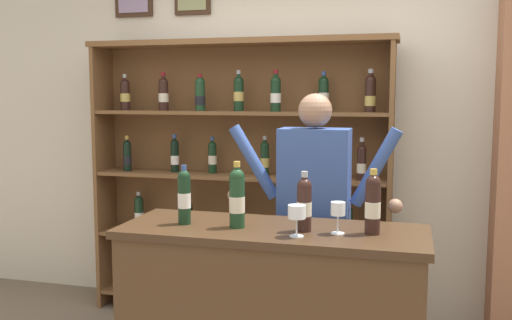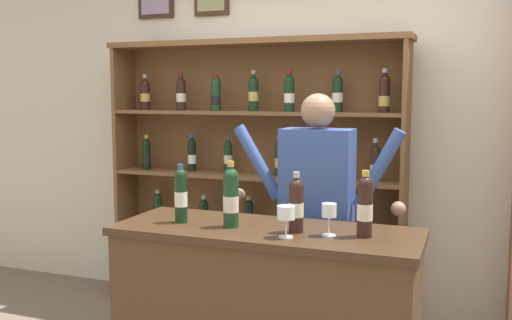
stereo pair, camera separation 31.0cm
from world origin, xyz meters
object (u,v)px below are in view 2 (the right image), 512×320
at_px(tasting_bottle_prosecco, 181,195).
at_px(wine_shelf, 255,173).
at_px(tasting_bottle_vin_santo, 365,205).
at_px(wine_glass_spare, 286,214).
at_px(tasting_bottle_grappa, 231,197).
at_px(shopkeeper, 317,206).
at_px(wine_glass_center, 329,213).
at_px(tasting_bottle_riserva, 296,204).

bearing_deg(tasting_bottle_prosecco, wine_shelf, 94.74).
bearing_deg(tasting_bottle_vin_santo, wine_glass_spare, -156.97).
xyz_separation_m(tasting_bottle_prosecco, tasting_bottle_grappa, (0.28, -0.00, 0.01)).
distance_m(wine_shelf, wine_glass_spare, 1.62).
xyz_separation_m(shopkeeper, wine_glass_spare, (0.03, -0.65, 0.08)).
distance_m(tasting_bottle_vin_santo, wine_glass_center, 0.17).
xyz_separation_m(shopkeeper, tasting_bottle_riserva, (0.04, -0.54, 0.11)).
distance_m(wine_shelf, wine_glass_center, 1.62).
relative_size(tasting_bottle_riserva, tasting_bottle_vin_santo, 0.94).
bearing_deg(wine_glass_center, tasting_bottle_vin_santo, 14.16).
bearing_deg(tasting_bottle_prosecco, wine_glass_center, -0.27).
height_order(tasting_bottle_prosecco, tasting_bottle_riserva, tasting_bottle_prosecco).
height_order(tasting_bottle_grappa, wine_glass_spare, tasting_bottle_grappa).
bearing_deg(wine_glass_center, tasting_bottle_prosecco, 179.73).
distance_m(tasting_bottle_prosecco, tasting_bottle_grappa, 0.28).
height_order(tasting_bottle_riserva, tasting_bottle_vin_santo, tasting_bottle_vin_santo).
distance_m(wine_shelf, tasting_bottle_prosecco, 1.36).
height_order(tasting_bottle_grappa, wine_glass_center, tasting_bottle_grappa).
relative_size(tasting_bottle_prosecco, tasting_bottle_grappa, 0.92).
relative_size(tasting_bottle_prosecco, tasting_bottle_vin_santo, 0.97).
xyz_separation_m(wine_shelf, tasting_bottle_riserva, (0.73, -1.34, 0.06)).
bearing_deg(tasting_bottle_prosecco, tasting_bottle_grappa, -0.48).
height_order(shopkeeper, tasting_bottle_riserva, shopkeeper).
distance_m(tasting_bottle_grappa, wine_glass_spare, 0.34).
height_order(tasting_bottle_prosecco, tasting_bottle_vin_santo, tasting_bottle_vin_santo).
relative_size(tasting_bottle_prosecco, tasting_bottle_riserva, 1.04).
relative_size(tasting_bottle_grappa, tasting_bottle_riserva, 1.13).
height_order(wine_shelf, tasting_bottle_prosecco, wine_shelf).
relative_size(tasting_bottle_riserva, wine_glass_spare, 1.96).
bearing_deg(tasting_bottle_prosecco, tasting_bottle_riserva, 0.70).
bearing_deg(tasting_bottle_riserva, wine_shelf, 118.46).
relative_size(tasting_bottle_grappa, tasting_bottle_vin_santo, 1.06).
xyz_separation_m(tasting_bottle_prosecco, wine_glass_spare, (0.60, -0.11, -0.04)).
xyz_separation_m(tasting_bottle_riserva, tasting_bottle_vin_santo, (0.32, 0.03, 0.01)).
xyz_separation_m(wine_shelf, tasting_bottle_prosecco, (0.11, -1.35, 0.07)).
bearing_deg(shopkeeper, tasting_bottle_riserva, -85.74).
distance_m(tasting_bottle_riserva, wine_glass_spare, 0.12).
bearing_deg(wine_glass_spare, wine_shelf, 116.11).
height_order(tasting_bottle_riserva, wine_glass_center, tasting_bottle_riserva).
relative_size(wine_shelf, wine_glass_center, 14.67).
distance_m(shopkeeper, tasting_bottle_riserva, 0.55).
bearing_deg(shopkeeper, wine_glass_spare, -87.71).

